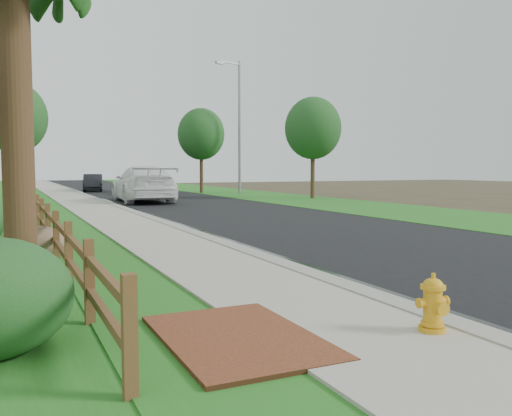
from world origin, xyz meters
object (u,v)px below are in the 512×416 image
fire_hydrant (433,305)px  streetlight (237,119)px  white_suv (143,184)px  dark_car_mid (152,182)px  ranch_fence (52,228)px

fire_hydrant → streetlight: streetlight is taller
white_suv → streetlight: 11.33m
dark_car_mid → streetlight: streetlight is taller
fire_hydrant → dark_car_mid: 34.94m
fire_hydrant → dark_car_mid: dark_car_mid is taller
fire_hydrant → white_suv: white_suv is taller
fire_hydrant → dark_car_mid: bearing=81.3°
dark_car_mid → streetlight: size_ratio=0.52×
streetlight → ranch_fence: bearing=-121.5°
white_suv → dark_car_mid: 9.15m
ranch_fence → fire_hydrant: bearing=-66.8°
ranch_fence → streetlight: streetlight is taller
dark_car_mid → white_suv: bearing=93.7°
fire_hydrant → streetlight: size_ratio=0.07×
ranch_fence → white_suv: (6.14, 17.60, 0.41)m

